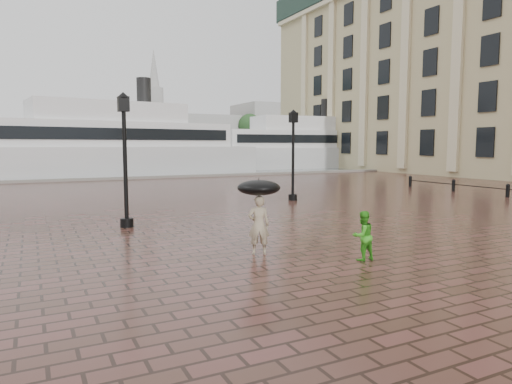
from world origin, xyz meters
TOP-DOWN VIEW (x-y plane):
  - harbour_water at (0.00, 92.00)m, footprint 240.00×240.00m
  - quay_edge at (0.00, 32.00)m, footprint 80.00×0.60m
  - far_shore at (0.00, 160.00)m, footprint 300.00×60.00m
  - distant_skyline at (48.14, 150.00)m, footprint 102.50×22.00m
  - far_trees at (0.00, 138.00)m, footprint 188.00×8.00m
  - street_lamps at (-5.00, 15.33)m, footprint 15.44×12.44m
  - adult_pedestrian at (-3.71, 4.51)m, footprint 0.65×0.55m
  - child_pedestrian at (-1.72, 2.84)m, footprint 0.60×0.47m
  - ferry_near at (-2.31, 37.00)m, footprint 27.98×10.35m
  - ferry_far at (21.16, 41.65)m, footprint 25.89×7.58m
  - umbrella at (-3.71, 4.51)m, footprint 1.10×1.10m

SIDE VIEW (x-z plane):
  - harbour_water at x=0.00m, z-range 0.00..0.00m
  - quay_edge at x=0.00m, z-range -0.15..0.15m
  - child_pedestrian at x=-1.72m, z-range 0.00..1.21m
  - adult_pedestrian at x=-3.71m, z-range 0.00..1.52m
  - far_shore at x=0.00m, z-range 0.00..2.00m
  - umbrella at x=-3.71m, z-range 1.17..2.26m
  - street_lamps at x=-5.00m, z-range 0.13..4.53m
  - ferry_far at x=21.16m, z-range -1.67..6.72m
  - ferry_near at x=-2.31m, z-range -1.79..7.17m
  - far_trees at x=0.00m, z-range 2.67..16.17m
  - distant_skyline at x=48.14m, z-range -7.05..25.95m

